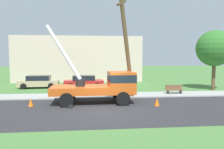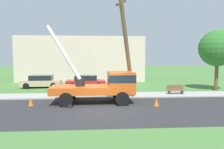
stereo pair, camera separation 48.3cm
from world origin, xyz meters
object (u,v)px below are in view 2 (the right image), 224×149
(traffic_cone_behind, at_px, (31,102))
(parked_sedan_tan, at_px, (41,81))
(parked_sedan_red, at_px, (86,81))
(utility_truck, at_px, (104,84))
(roadside_tree_near, at_px, (217,48))
(park_bench, at_px, (176,90))
(traffic_cone_curbside, at_px, (126,96))
(leaning_utility_pole, at_px, (127,46))
(traffic_cone_ahead, at_px, (156,102))

(traffic_cone_behind, distance_m, parked_sedan_tan, 9.49)
(parked_sedan_red, bearing_deg, utility_truck, -77.72)
(roadside_tree_near, bearing_deg, park_bench, -156.15)
(traffic_cone_curbside, relative_size, parked_sedan_tan, 0.13)
(leaning_utility_pole, relative_size, parked_sedan_tan, 1.89)
(traffic_cone_behind, height_order, parked_sedan_red, parked_sedan_red)
(traffic_cone_behind, height_order, parked_sedan_tan, parked_sedan_tan)
(utility_truck, height_order, park_bench, utility_truck)
(parked_sedan_red, xyz_separation_m, park_bench, (8.48, -5.31, -0.25))
(leaning_utility_pole, bearing_deg, parked_sedan_red, 114.86)
(utility_truck, height_order, parked_sedan_tan, utility_truck)
(leaning_utility_pole, bearing_deg, utility_truck, -165.48)
(utility_truck, height_order, roadside_tree_near, roadside_tree_near)
(traffic_cone_ahead, bearing_deg, traffic_cone_behind, 175.50)
(traffic_cone_behind, distance_m, park_bench, 12.47)
(traffic_cone_curbside, distance_m, roadside_tree_near, 11.58)
(utility_truck, height_order, leaning_utility_pole, leaning_utility_pole)
(utility_truck, relative_size, leaning_utility_pole, 0.81)
(traffic_cone_behind, bearing_deg, park_bench, 16.99)
(traffic_cone_ahead, distance_m, roadside_tree_near, 11.33)
(parked_sedan_tan, xyz_separation_m, park_bench, (13.55, -5.70, -0.25))
(traffic_cone_behind, bearing_deg, traffic_cone_ahead, -4.50)
(traffic_cone_curbside, bearing_deg, utility_truck, -146.81)
(leaning_utility_pole, relative_size, park_bench, 5.29)
(traffic_cone_ahead, relative_size, parked_sedan_red, 0.13)
(utility_truck, bearing_deg, traffic_cone_behind, -171.89)
(traffic_cone_behind, distance_m, parked_sedan_red, 9.60)
(traffic_cone_behind, distance_m, roadside_tree_near, 18.59)
(roadside_tree_near, bearing_deg, utility_truck, -156.40)
(parked_sedan_tan, relative_size, park_bench, 2.79)
(leaning_utility_pole, height_order, parked_sedan_tan, leaning_utility_pole)
(traffic_cone_ahead, xyz_separation_m, traffic_cone_behind, (-8.91, 0.70, 0.00))
(roadside_tree_near, bearing_deg, parked_sedan_tan, 169.72)
(park_bench, bearing_deg, traffic_cone_ahead, -124.75)
(traffic_cone_ahead, bearing_deg, roadside_tree_near, 38.97)
(parked_sedan_tan, distance_m, parked_sedan_red, 5.08)
(utility_truck, bearing_deg, traffic_cone_ahead, -21.45)
(parked_sedan_tan, bearing_deg, traffic_cone_behind, -80.14)
(park_bench, bearing_deg, utility_truck, -156.60)
(leaning_utility_pole, relative_size, traffic_cone_curbside, 15.11)
(leaning_utility_pole, xyz_separation_m, roadside_tree_near, (10.10, 4.73, 0.05))
(traffic_cone_ahead, bearing_deg, parked_sedan_red, 119.54)
(parked_sedan_tan, distance_m, park_bench, 14.70)
(parked_sedan_red, bearing_deg, roadside_tree_near, -12.39)
(traffic_cone_curbside, xyz_separation_m, park_bench, (4.87, 1.70, 0.18))
(traffic_cone_curbside, height_order, parked_sedan_tan, parked_sedan_tan)
(traffic_cone_curbside, relative_size, roadside_tree_near, 0.09)
(leaning_utility_pole, xyz_separation_m, parked_sedan_red, (-3.58, 7.74, -3.61))
(traffic_cone_behind, relative_size, roadside_tree_near, 0.09)
(traffic_cone_behind, height_order, park_bench, park_bench)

